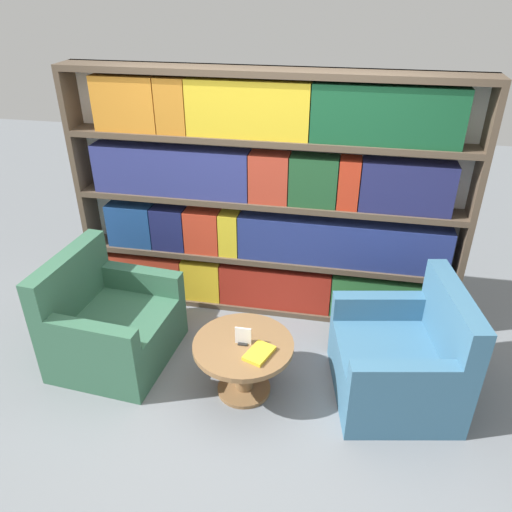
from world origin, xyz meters
TOP-DOWN VIEW (x-y plane):
  - ground_plane at (0.00, 0.00)m, footprint 14.00×14.00m
  - bookshelf at (-0.00, 1.25)m, footprint 3.33×0.30m
  - armchair_left at (-1.09, 0.31)m, footprint 0.90×0.97m
  - armchair_right at (1.17, 0.32)m, footprint 0.98×1.04m
  - coffee_table at (0.04, 0.12)m, footprint 0.73×0.73m
  - table_sign at (0.04, 0.12)m, footprint 0.12×0.06m
  - stray_book at (0.17, 0.02)m, footprint 0.22×0.26m

SIDE VIEW (x-z plane):
  - ground_plane at x=0.00m, z-range 0.00..0.00m
  - armchair_left at x=-1.09m, z-range -0.15..0.75m
  - armchair_right at x=1.17m, z-range -0.15..0.75m
  - coffee_table at x=0.04m, z-range 0.10..0.55m
  - stray_book at x=0.17m, z-range 0.45..0.48m
  - table_sign at x=0.04m, z-range 0.44..0.57m
  - bookshelf at x=0.00m, z-range -0.01..2.13m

